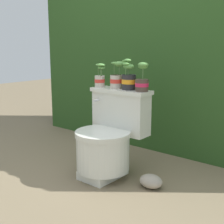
{
  "coord_description": "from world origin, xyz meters",
  "views": [
    {
      "loc": [
        1.58,
        -1.75,
        1.01
      ],
      "look_at": [
        0.07,
        0.08,
        0.5
      ],
      "focal_mm": 50.0,
      "sensor_mm": 36.0,
      "label": 1
    }
  ],
  "objects_px": {
    "potted_plant_midright": "(142,81)",
    "potted_plant_midleft": "(117,78)",
    "toilet": "(109,139)",
    "potted_plant_left": "(100,78)",
    "potted_plant_middle": "(129,78)",
    "garden_stone": "(151,181)"
  },
  "relations": [
    {
      "from": "potted_plant_midleft",
      "to": "toilet",
      "type": "bearing_deg",
      "value": -71.2
    },
    {
      "from": "potted_plant_middle",
      "to": "garden_stone",
      "type": "height_order",
      "value": "potted_plant_middle"
    },
    {
      "from": "toilet",
      "to": "potted_plant_middle",
      "type": "bearing_deg",
      "value": 67.27
    },
    {
      "from": "potted_plant_midright",
      "to": "potted_plant_midleft",
      "type": "bearing_deg",
      "value": 176.76
    },
    {
      "from": "toilet",
      "to": "garden_stone",
      "type": "distance_m",
      "value": 0.46
    },
    {
      "from": "potted_plant_left",
      "to": "potted_plant_middle",
      "type": "relative_size",
      "value": 0.82
    },
    {
      "from": "potted_plant_left",
      "to": "potted_plant_midleft",
      "type": "height_order",
      "value": "potted_plant_midleft"
    },
    {
      "from": "toilet",
      "to": "potted_plant_midleft",
      "type": "height_order",
      "value": "potted_plant_midleft"
    },
    {
      "from": "toilet",
      "to": "potted_plant_middle",
      "type": "height_order",
      "value": "potted_plant_middle"
    },
    {
      "from": "potted_plant_midright",
      "to": "garden_stone",
      "type": "relative_size",
      "value": 1.26
    },
    {
      "from": "potted_plant_left",
      "to": "potted_plant_midright",
      "type": "relative_size",
      "value": 0.9
    },
    {
      "from": "potted_plant_left",
      "to": "potted_plant_midleft",
      "type": "relative_size",
      "value": 0.91
    },
    {
      "from": "toilet",
      "to": "potted_plant_midright",
      "type": "height_order",
      "value": "potted_plant_midright"
    },
    {
      "from": "toilet",
      "to": "garden_stone",
      "type": "relative_size",
      "value": 3.84
    },
    {
      "from": "potted_plant_left",
      "to": "potted_plant_midright",
      "type": "xyz_separation_m",
      "value": [
        0.4,
        0.02,
        0.0
      ]
    },
    {
      "from": "potted_plant_left",
      "to": "potted_plant_middle",
      "type": "distance_m",
      "value": 0.27
    },
    {
      "from": "potted_plant_midleft",
      "to": "potted_plant_middle",
      "type": "height_order",
      "value": "potted_plant_middle"
    },
    {
      "from": "potted_plant_midright",
      "to": "garden_stone",
      "type": "xyz_separation_m",
      "value": [
        0.19,
        -0.15,
        -0.7
      ]
    },
    {
      "from": "toilet",
      "to": "potted_plant_left",
      "type": "bearing_deg",
      "value": 147.62
    },
    {
      "from": "potted_plant_midleft",
      "to": "garden_stone",
      "type": "relative_size",
      "value": 1.24
    },
    {
      "from": "toilet",
      "to": "potted_plant_left",
      "type": "height_order",
      "value": "potted_plant_left"
    },
    {
      "from": "toilet",
      "to": "potted_plant_midright",
      "type": "distance_m",
      "value": 0.52
    }
  ]
}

